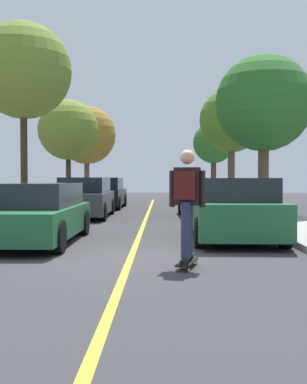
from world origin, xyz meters
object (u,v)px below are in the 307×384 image
(parked_car_left_far, at_px, (104,193))
(parked_car_right_near, at_px, (207,198))
(street_tree_left_nearest, at_px, (23,71))
(street_tree_left_far, at_px, (87,135))
(parked_car_left_nearest, at_px, (36,213))
(skateboarder, at_px, (187,198))
(street_tree_left_near, at_px, (68,130))
(skateboard, at_px, (187,262))
(street_tree_right_nearest, at_px, (264,104))
(parked_car_right_nearest, at_px, (234,210))
(street_tree_right_far, at_px, (214,143))
(parked_car_left_near, at_px, (86,198))
(street_tree_right_near, at_px, (232,121))

(parked_car_left_far, height_order, parked_car_right_near, parked_car_left_far)
(street_tree_left_nearest, bearing_deg, parked_car_right_near, 6.63)
(parked_car_left_far, xyz_separation_m, street_tree_left_far, (-2.11, 8.24, 3.55))
(parked_car_left_nearest, height_order, street_tree_left_far, street_tree_left_far)
(parked_car_right_near, bearing_deg, skateboarder, -97.22)
(street_tree_left_near, bearing_deg, parked_car_left_nearest, -81.70)
(street_tree_left_far, relative_size, skateboarder, 3.41)
(parked_car_left_nearest, relative_size, skateboard, 5.09)
(street_tree_left_far, distance_m, street_tree_right_nearest, 15.99)
(skateboarder, bearing_deg, parked_car_left_far, 101.65)
(parked_car_right_nearest, height_order, street_tree_left_far, street_tree_left_far)
(street_tree_left_near, bearing_deg, parked_car_left_far, -43.87)
(street_tree_left_nearest, bearing_deg, skateboarder, -60.52)
(street_tree_right_nearest, bearing_deg, parked_car_left_nearest, -132.13)
(parked_car_left_nearest, xyz_separation_m, skateboarder, (3.19, -2.98, 0.46))
(parked_car_right_nearest, distance_m, street_tree_right_nearest, 7.91)
(street_tree_left_far, bearing_deg, parked_car_left_nearest, -84.17)
(street_tree_right_far, xyz_separation_m, skateboarder, (-3.40, -27.19, -2.88))
(skateboard, bearing_deg, street_tree_left_far, 102.65)
(parked_car_left_near, height_order, street_tree_right_nearest, street_tree_right_nearest)
(street_tree_left_near, bearing_deg, street_tree_right_nearest, -39.68)
(street_tree_left_nearest, distance_m, street_tree_left_near, 8.19)
(street_tree_right_nearest, bearing_deg, parked_car_left_far, 141.79)
(street_tree_right_nearest, bearing_deg, street_tree_left_nearest, -174.20)
(street_tree_right_nearest, relative_size, street_tree_right_far, 1.09)
(street_tree_right_near, distance_m, skateboard, 19.19)
(street_tree_right_far, bearing_deg, street_tree_left_nearest, -116.02)
(parked_car_left_nearest, distance_m, street_tree_left_far, 21.12)
(street_tree_right_nearest, bearing_deg, parked_car_right_near, -176.81)
(street_tree_left_near, bearing_deg, street_tree_left_nearest, -90.00)
(street_tree_left_far, relative_size, skateboard, 6.97)
(parked_car_right_near, distance_m, street_tree_left_far, 15.47)
(parked_car_left_far, distance_m, street_tree_right_near, 8.17)
(street_tree_right_far, relative_size, skateboarder, 3.04)
(parked_car_left_far, relative_size, street_tree_right_far, 0.82)
(street_tree_left_far, bearing_deg, street_tree_left_near, -90.00)
(street_tree_left_nearest, xyz_separation_m, street_tree_right_far, (8.70, 17.81, -1.24))
(street_tree_left_far, distance_m, skateboarder, 24.46)
(street_tree_left_far, distance_m, street_tree_right_near, 10.18)
(street_tree_left_far, bearing_deg, parked_car_left_near, -81.28)
(skateboard, height_order, skateboarder, skateboarder)
(parked_car_left_nearest, height_order, parked_car_left_near, parked_car_left_near)
(parked_car_left_far, relative_size, street_tree_left_far, 0.73)
(parked_car_right_nearest, bearing_deg, street_tree_right_near, 81.91)
(street_tree_left_nearest, height_order, street_tree_right_near, street_tree_left_nearest)
(parked_car_right_near, bearing_deg, parked_car_left_near, -176.95)
(parked_car_left_nearest, bearing_deg, street_tree_left_nearest, 108.29)
(parked_car_right_near, distance_m, street_tree_right_near, 9.34)
(street_tree_right_nearest, bearing_deg, parked_car_left_near, -176.91)
(street_tree_left_nearest, relative_size, street_tree_right_far, 1.26)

